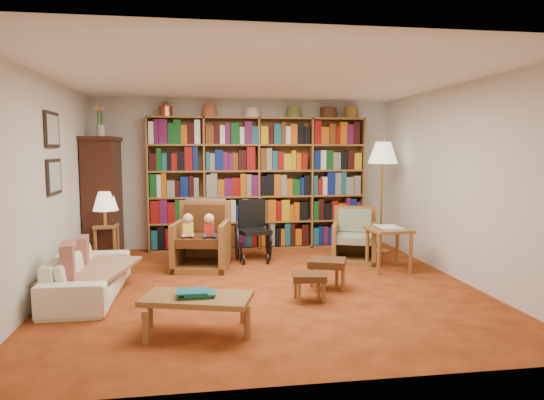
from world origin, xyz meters
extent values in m
plane|color=#AA461A|center=(0.00, 0.00, 0.00)|extent=(5.00, 5.00, 0.00)
plane|color=white|center=(0.00, 0.00, 2.50)|extent=(5.00, 5.00, 0.00)
plane|color=silver|center=(0.00, 2.50, 1.25)|extent=(5.00, 0.00, 5.00)
plane|color=silver|center=(0.00, -2.50, 1.25)|extent=(5.00, 0.00, 5.00)
plane|color=silver|center=(-2.50, 0.00, 1.25)|extent=(0.00, 5.00, 5.00)
plane|color=silver|center=(2.50, 0.00, 1.25)|extent=(0.00, 5.00, 5.00)
cube|color=brown|center=(0.20, 2.34, 1.10)|extent=(3.60, 0.30, 2.20)
cube|color=#34150E|center=(-2.25, 2.00, 0.90)|extent=(0.45, 0.90, 1.80)
cube|color=#34150E|center=(-2.25, 2.00, 1.83)|extent=(0.50, 0.95, 0.06)
cylinder|color=silver|center=(-2.25, 2.00, 1.95)|extent=(0.12, 0.12, 0.18)
cube|color=black|center=(-2.48, 0.30, 1.90)|extent=(0.03, 0.52, 0.42)
cube|color=gray|center=(-2.46, 0.30, 1.90)|extent=(0.01, 0.44, 0.34)
cube|color=black|center=(-2.48, 0.30, 1.35)|extent=(0.03, 0.52, 0.42)
cube|color=gray|center=(-2.46, 0.30, 1.35)|extent=(0.01, 0.44, 0.34)
imported|color=white|center=(-2.05, -0.07, 0.25)|extent=(1.73, 0.69, 0.50)
cube|color=beige|center=(-2.00, -0.07, 0.30)|extent=(0.96, 1.45, 0.04)
cube|color=maroon|center=(-2.18, 0.28, 0.45)|extent=(0.15, 0.36, 0.35)
cube|color=maroon|center=(-2.18, -0.42, 0.45)|extent=(0.20, 0.43, 0.41)
cube|color=brown|center=(-2.15, 1.61, 0.55)|extent=(0.36, 0.36, 0.04)
cylinder|color=brown|center=(-2.28, 1.47, 0.26)|extent=(0.05, 0.05, 0.53)
cylinder|color=brown|center=(-2.02, 1.47, 0.26)|extent=(0.05, 0.05, 0.53)
cylinder|color=brown|center=(-2.28, 1.74, 0.26)|extent=(0.05, 0.05, 0.53)
cylinder|color=brown|center=(-2.02, 1.74, 0.26)|extent=(0.05, 0.05, 0.53)
cylinder|color=#B8873B|center=(-2.15, 1.61, 0.67)|extent=(0.12, 0.12, 0.20)
cone|color=white|center=(-2.15, 1.61, 0.92)|extent=(0.36, 0.36, 0.28)
cube|color=brown|center=(-0.77, 1.04, 0.04)|extent=(0.88, 0.90, 0.08)
cube|color=brown|center=(-1.10, 1.04, 0.33)|extent=(0.22, 0.77, 0.66)
cube|color=brown|center=(-0.43, 1.04, 0.33)|extent=(0.22, 0.77, 0.66)
cube|color=brown|center=(-0.77, 1.38, 0.46)|extent=(0.75, 0.22, 0.93)
cube|color=#4B2814|center=(-0.77, 1.00, 0.41)|extent=(0.69, 0.75, 0.12)
cube|color=#4B2814|center=(-0.77, 1.31, 0.68)|extent=(0.59, 0.21, 0.39)
cube|color=#AE2E50|center=(-0.77, 1.42, 0.74)|extent=(0.58, 0.17, 0.41)
cube|color=brown|center=(1.49, 1.13, 0.04)|extent=(0.83, 0.84, 0.07)
cube|color=brown|center=(1.20, 1.13, 0.28)|extent=(0.28, 0.65, 0.57)
cube|color=brown|center=(1.78, 1.13, 0.28)|extent=(0.28, 0.65, 0.57)
cube|color=brown|center=(1.49, 1.43, 0.40)|extent=(0.63, 0.28, 0.80)
cube|color=gray|center=(1.49, 1.10, 0.36)|extent=(0.66, 0.69, 0.11)
cube|color=gray|center=(1.49, 1.37, 0.59)|extent=(0.50, 0.25, 0.34)
cube|color=black|center=(0.01, 1.44, 0.44)|extent=(0.55, 0.55, 0.06)
cube|color=black|center=(0.01, 1.66, 0.68)|extent=(0.43, 0.18, 0.44)
cylinder|color=black|center=(-0.23, 1.54, 0.27)|extent=(0.03, 0.55, 0.55)
cylinder|color=black|center=(0.26, 1.54, 0.27)|extent=(0.03, 0.55, 0.55)
cylinder|color=black|center=(-0.16, 1.17, 0.08)|extent=(0.03, 0.16, 0.16)
cylinder|color=black|center=(0.19, 1.17, 0.08)|extent=(0.03, 0.16, 0.16)
cylinder|color=#B8873B|center=(2.13, 1.69, 0.02)|extent=(0.30, 0.30, 0.03)
cylinder|color=#B8873B|center=(2.13, 1.69, 0.75)|extent=(0.03, 0.03, 1.51)
cone|color=white|center=(2.13, 1.69, 1.62)|extent=(0.47, 0.47, 0.35)
cube|color=brown|center=(1.80, 0.55, 0.56)|extent=(0.57, 0.57, 0.04)
cylinder|color=brown|center=(1.57, 0.33, 0.27)|extent=(0.05, 0.05, 0.54)
cylinder|color=brown|center=(2.02, 0.33, 0.27)|extent=(0.05, 0.05, 0.54)
cylinder|color=brown|center=(1.57, 0.78, 0.27)|extent=(0.05, 0.05, 0.54)
cylinder|color=brown|center=(2.02, 0.78, 0.27)|extent=(0.05, 0.05, 0.54)
cube|color=silver|center=(1.80, 0.55, 0.60)|extent=(0.33, 0.40, 0.03)
cube|color=#4B2814|center=(0.40, -0.62, 0.27)|extent=(0.41, 0.36, 0.07)
cylinder|color=brown|center=(0.27, -0.73, 0.12)|extent=(0.04, 0.04, 0.24)
cylinder|color=brown|center=(0.54, -0.73, 0.12)|extent=(0.04, 0.04, 0.24)
cylinder|color=brown|center=(0.27, -0.52, 0.12)|extent=(0.04, 0.04, 0.24)
cylinder|color=brown|center=(0.54, -0.52, 0.12)|extent=(0.04, 0.04, 0.24)
cube|color=#4B2814|center=(0.71, -0.22, 0.32)|extent=(0.53, 0.49, 0.09)
cylinder|color=brown|center=(0.55, -0.34, 0.14)|extent=(0.04, 0.04, 0.28)
cylinder|color=brown|center=(0.87, -0.34, 0.14)|extent=(0.04, 0.04, 0.28)
cylinder|color=brown|center=(0.55, -0.09, 0.14)|extent=(0.04, 0.04, 0.28)
cylinder|color=brown|center=(0.87, -0.09, 0.14)|extent=(0.04, 0.04, 0.28)
cube|color=brown|center=(-0.82, -1.39, 0.32)|extent=(1.07, 0.74, 0.05)
cylinder|color=brown|center=(-1.26, -1.58, 0.15)|extent=(0.06, 0.06, 0.29)
cylinder|color=brown|center=(-0.38, -1.58, 0.15)|extent=(0.06, 0.06, 0.29)
cylinder|color=brown|center=(-1.26, -1.19, 0.15)|extent=(0.06, 0.06, 0.29)
cylinder|color=brown|center=(-0.38, -1.19, 0.15)|extent=(0.06, 0.06, 0.29)
cube|color=brown|center=(-0.82, -1.39, 0.37)|extent=(0.33, 0.29, 0.05)
camera|label=1|loc=(-0.79, -5.73, 1.67)|focal=32.00mm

